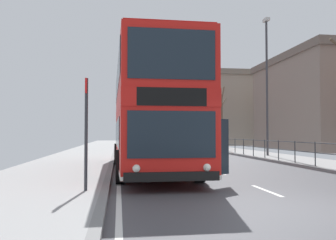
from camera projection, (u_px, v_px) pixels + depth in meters
ground at (285, 210)px, 7.15m from camera, size 15.80×140.00×0.20m
double_decker_bus_main at (150, 113)px, 14.85m from camera, size 3.47×11.44×4.53m
background_bus_far_lane at (185, 132)px, 36.98m from camera, size 2.83×10.97×3.07m
pedestrian_railing_far_kerb at (271, 146)px, 20.21m from camera, size 0.05×27.36×1.05m
bus_stop_sign_near at (86, 121)px, 9.00m from camera, size 0.08×0.44×2.78m
street_lamp_far_side at (267, 77)px, 23.66m from camera, size 0.28×0.60×8.94m
bare_tree_far_00 at (200, 116)px, 45.56m from camera, size 2.24×2.66×7.18m
bare_tree_far_02 at (221, 120)px, 32.98m from camera, size 1.75×2.63×5.60m
background_building_00 at (322, 102)px, 35.91m from camera, size 9.12×14.76×9.24m
background_building_01 at (241, 110)px, 52.82m from camera, size 14.13×12.56×9.87m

